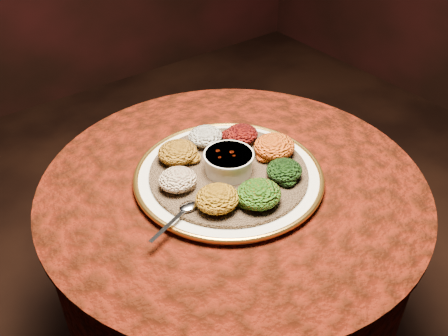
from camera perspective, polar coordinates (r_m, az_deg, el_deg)
table at (r=1.36m, az=0.97°, el=-7.47°), size 0.96×0.96×0.73m
platter at (r=1.23m, az=0.54°, el=-0.90°), size 0.53×0.53×0.02m
injera at (r=1.23m, az=0.54°, el=-0.50°), size 0.49×0.49×0.01m
stew_bowl at (r=1.21m, az=0.55°, el=0.79°), size 0.12×0.12×0.05m
spoon at (r=1.11m, az=-4.41°, el=-4.71°), size 0.15×0.07×0.01m
portion_ayib at (r=1.31m, az=-2.16°, el=3.66°), size 0.09×0.09×0.04m
portion_kitfo at (r=1.32m, az=2.01°, el=3.88°), size 0.09×0.08×0.04m
portion_tikil at (r=1.27m, az=5.78°, el=2.49°), size 0.11×0.10×0.05m
portion_gomen at (r=1.20m, az=6.90°, el=-0.26°), size 0.09×0.08×0.04m
portion_mixveg at (r=1.12m, az=3.99°, el=-2.97°), size 0.10×0.10×0.05m
portion_kik at (r=1.11m, az=-0.76°, el=-3.51°), size 0.10×0.10×0.05m
portion_timatim at (r=1.17m, az=-5.33°, el=-1.32°), size 0.09×0.09×0.04m
portion_shiro at (r=1.25m, az=-5.32°, el=1.81°), size 0.10×0.10×0.05m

